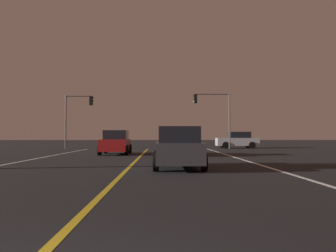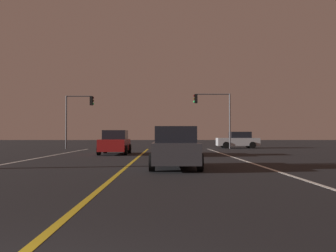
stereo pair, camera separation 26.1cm
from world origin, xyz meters
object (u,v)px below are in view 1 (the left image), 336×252
at_px(car_crossing_side, 238,140).
at_px(traffic_light_near_left, 79,109).
at_px(car_lead_same_lane, 178,148).
at_px(traffic_light_near_right, 212,108).
at_px(car_oncoming, 116,143).
at_px(car_ahead_far, 176,143).

relative_size(car_crossing_side, traffic_light_near_left, 0.82).
bearing_deg(traffic_light_near_left, car_crossing_side, 5.63).
relative_size(car_crossing_side, car_lead_same_lane, 1.00).
xyz_separation_m(car_crossing_side, traffic_light_near_right, (-2.89, -1.59, 3.28)).
bearing_deg(car_oncoming, car_lead_same_lane, 19.49).
bearing_deg(car_ahead_far, traffic_light_near_right, -18.96).
relative_size(car_oncoming, car_ahead_far, 1.00).
relative_size(car_lead_same_lane, traffic_light_near_right, 0.78).
bearing_deg(car_crossing_side, car_oncoming, 47.07).
bearing_deg(traffic_light_near_left, car_lead_same_lane, -67.63).
bearing_deg(car_ahead_far, car_oncoming, 70.65).
bearing_deg(car_crossing_side, traffic_light_near_left, 5.63).
height_order(car_oncoming, traffic_light_near_right, traffic_light_near_right).
height_order(car_ahead_far, car_lead_same_lane, same).
xyz_separation_m(car_lead_same_lane, traffic_light_near_right, (4.34, 21.56, 3.28)).
relative_size(car_lead_same_lane, traffic_light_near_left, 0.82).
bearing_deg(car_lead_same_lane, car_ahead_far, -1.48).
bearing_deg(car_lead_same_lane, car_oncoming, 19.49).
bearing_deg(traffic_light_near_right, car_oncoming, 51.53).
xyz_separation_m(car_crossing_side, car_lead_same_lane, (-7.23, -23.15, 0.00)).
bearing_deg(car_lead_same_lane, car_crossing_side, -17.33).
distance_m(traffic_light_near_right, traffic_light_near_left, 13.21).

